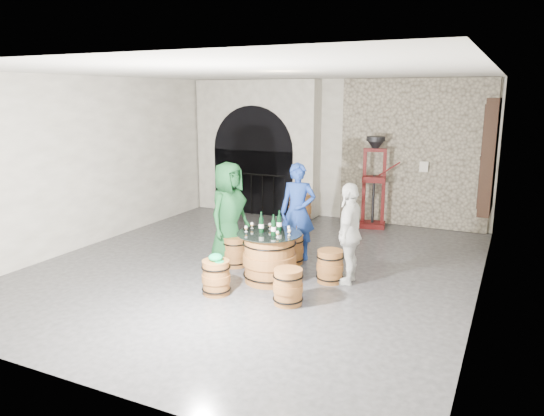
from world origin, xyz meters
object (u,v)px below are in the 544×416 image
at_px(barrel_table, 269,257).
at_px(person_white, 349,233).
at_px(wine_bottle_center, 273,227).
at_px(wine_bottle_left, 261,224).
at_px(side_barrel, 300,209).
at_px(barrel_stool_near_right, 288,287).
at_px(corking_press, 374,175).
at_px(barrel_stool_near_left, 216,277).
at_px(wine_bottle_right, 279,222).
at_px(person_green, 229,214).
at_px(person_blue, 298,212).
at_px(barrel_stool_left, 235,251).
at_px(barrel_stool_right, 330,266).
at_px(barrel_stool_far, 291,249).

distance_m(barrel_table, person_white, 1.29).
bearing_deg(wine_bottle_center, person_white, 29.85).
height_order(person_white, wine_bottle_center, person_white).
distance_m(wine_bottle_left, side_barrel, 3.68).
relative_size(barrel_stool_near_right, corking_press, 0.26).
bearing_deg(barrel_stool_near_left, wine_bottle_right, 61.94).
distance_m(person_green, person_blue, 1.22).
bearing_deg(wine_bottle_left, corking_press, 79.99).
bearing_deg(wine_bottle_left, barrel_stool_near_left, -113.22).
relative_size(barrel_stool_near_left, wine_bottle_center, 1.57).
height_order(wine_bottle_left, corking_press, corking_press).
relative_size(wine_bottle_left, corking_press, 0.16).
distance_m(barrel_stool_left, person_blue, 1.30).
xyz_separation_m(barrel_stool_right, wine_bottle_center, (-0.75, -0.47, 0.66)).
height_order(person_white, side_barrel, person_white).
xyz_separation_m(barrel_table, barrel_stool_right, (0.86, 0.37, -0.13)).
bearing_deg(barrel_stool_left, person_blue, 46.02).
bearing_deg(person_green, wine_bottle_left, -112.26).
relative_size(barrel_stool_left, barrel_stool_near_right, 1.00).
height_order(person_blue, corking_press, corking_press).
relative_size(person_white, wine_bottle_center, 4.84).
distance_m(barrel_stool_left, barrel_stool_near_left, 1.28).
distance_m(barrel_table, wine_bottle_right, 0.57).
bearing_deg(wine_bottle_center, corking_press, 83.50).
xyz_separation_m(barrel_stool_far, person_blue, (-0.01, 0.30, 0.60)).
xyz_separation_m(person_white, corking_press, (-0.55, 3.50, 0.37)).
bearing_deg(wine_bottle_center, wine_bottle_right, 98.08).
bearing_deg(person_blue, wine_bottle_left, -107.85).
relative_size(barrel_stool_right, wine_bottle_left, 1.57).
height_order(barrel_table, barrel_stool_near_left, barrel_table).
height_order(barrel_stool_far, person_blue, person_blue).
distance_m(barrel_stool_near_right, person_white, 1.39).
xyz_separation_m(barrel_stool_near_right, person_blue, (-0.67, 1.94, 0.60)).
height_order(person_white, wine_bottle_right, person_white).
distance_m(barrel_stool_left, person_green, 0.65).
relative_size(barrel_stool_right, side_barrel, 0.73).
relative_size(person_blue, wine_bottle_left, 5.25).
bearing_deg(person_blue, side_barrel, 97.46).
distance_m(barrel_stool_far, wine_bottle_right, 1.00).
bearing_deg(person_white, person_blue, -126.66).
relative_size(barrel_stool_near_right, side_barrel, 0.73).
xyz_separation_m(wine_bottle_center, side_barrel, (-1.06, 3.61, -0.56)).
relative_size(barrel_stool_far, barrel_stool_near_left, 1.00).
height_order(barrel_stool_left, wine_bottle_left, wine_bottle_left).
xyz_separation_m(barrel_table, barrel_stool_left, (-0.85, 0.40, -0.13)).
distance_m(barrel_table, corking_press, 4.10).
bearing_deg(barrel_stool_near_right, wine_bottle_left, 138.09).
height_order(barrel_stool_near_left, wine_bottle_center, wine_bottle_center).
xyz_separation_m(barrel_stool_near_right, person_white, (0.50, 1.19, 0.53)).
relative_size(person_blue, wine_bottle_center, 5.25).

